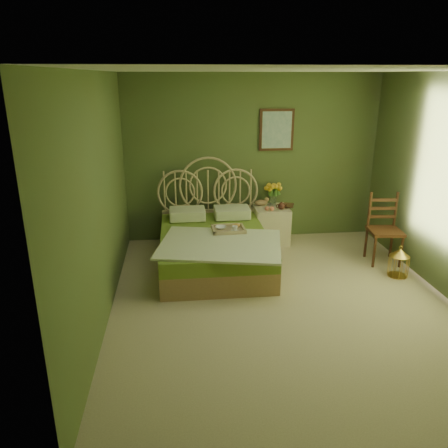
{
  "coord_description": "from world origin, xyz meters",
  "views": [
    {
      "loc": [
        -1.19,
        -4.52,
        2.55
      ],
      "look_at": [
        -0.59,
        1.0,
        0.66
      ],
      "focal_mm": 35.0,
      "sensor_mm": 36.0,
      "label": 1
    }
  ],
  "objects": [
    {
      "name": "nightstand",
      "position": [
        0.27,
        1.95,
        0.36
      ],
      "size": [
        0.53,
        0.53,
        1.01
      ],
      "color": "beige",
      "rests_on": "floor"
    },
    {
      "name": "wall_art",
      "position": [
        0.37,
        2.22,
        1.75
      ],
      "size": [
        0.54,
        0.04,
        0.64
      ],
      "color": "#3A2310",
      "rests_on": "wall_back"
    },
    {
      "name": "floor",
      "position": [
        0.0,
        0.0,
        0.0
      ],
      "size": [
        4.5,
        4.5,
        0.0
      ],
      "primitive_type": "plane",
      "color": "#C7B690",
      "rests_on": "ground"
    },
    {
      "name": "book_upper",
      "position": [
        0.45,
        1.96,
        0.61
      ],
      "size": [
        0.25,
        0.28,
        0.02
      ],
      "primitive_type": "imported",
      "rotation": [
        0.0,
        0.0,
        -0.38
      ],
      "color": "#472819",
      "rests_on": "nightstand"
    },
    {
      "name": "book_lower",
      "position": [
        0.45,
        1.96,
        0.59
      ],
      "size": [
        0.18,
        0.23,
        0.02
      ],
      "primitive_type": "imported",
      "rotation": [
        0.0,
        0.0,
        -0.11
      ],
      "color": "#381E0F",
      "rests_on": "nightstand"
    },
    {
      "name": "chair",
      "position": [
        1.7,
        1.07,
        0.55
      ],
      "size": [
        0.48,
        0.48,
        0.99
      ],
      "rotation": [
        0.0,
        0.0,
        -0.1
      ],
      "color": "#3A2310",
      "rests_on": "floor"
    },
    {
      "name": "birdcage",
      "position": [
        1.7,
        0.52,
        0.19
      ],
      "size": [
        0.25,
        0.25,
        0.39
      ],
      "rotation": [
        0.0,
        0.0,
        -0.18
      ],
      "color": "gold",
      "rests_on": "floor"
    },
    {
      "name": "coffee_cup",
      "position": [
        -0.43,
        1.07,
        0.56
      ],
      "size": [
        0.1,
        0.1,
        0.07
      ],
      "primitive_type": "imported",
      "rotation": [
        0.0,
        0.0,
        -0.23
      ],
      "color": "white",
      "rests_on": "bed"
    },
    {
      "name": "bed",
      "position": [
        -0.72,
        1.16,
        0.3
      ],
      "size": [
        1.74,
        2.19,
        1.36
      ],
      "color": "#AA8455",
      "rests_on": "floor"
    },
    {
      "name": "ceiling",
      "position": [
        0.0,
        0.0,
        2.6
      ],
      "size": [
        4.5,
        4.5,
        0.0
      ],
      "primitive_type": "plane",
      "rotation": [
        3.14,
        0.0,
        0.0
      ],
      "color": "silver",
      "rests_on": "wall_back"
    },
    {
      "name": "cereal_bowl",
      "position": [
        -0.61,
        1.18,
        0.54
      ],
      "size": [
        0.18,
        0.18,
        0.04
      ],
      "primitive_type": "imported",
      "rotation": [
        0.0,
        0.0,
        -0.25
      ],
      "color": "white",
      "rests_on": "bed"
    },
    {
      "name": "wall_left",
      "position": [
        -2.0,
        0.0,
        1.3
      ],
      "size": [
        0.0,
        4.5,
        4.5
      ],
      "primitive_type": "plane",
      "rotation": [
        1.57,
        0.0,
        1.57
      ],
      "color": "#4E6535",
      "rests_on": "floor"
    },
    {
      "name": "wall_back",
      "position": [
        0.0,
        2.25,
        1.3
      ],
      "size": [
        4.0,
        0.0,
        4.0
      ],
      "primitive_type": "plane",
      "rotation": [
        1.57,
        0.0,
        0.0
      ],
      "color": "#4E6535",
      "rests_on": "floor"
    }
  ]
}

